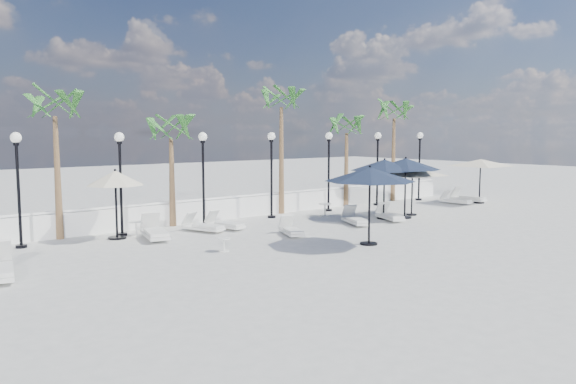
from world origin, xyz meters
TOP-DOWN VIEW (x-y plane):
  - ground at (0.00, 0.00)m, footprint 100.00×100.00m
  - balustrade at (0.00, 7.50)m, footprint 26.00×0.30m
  - lamppost_0 at (-10.50, 6.50)m, footprint 0.36×0.36m
  - lamppost_1 at (-7.00, 6.50)m, footprint 0.36×0.36m
  - lamppost_2 at (-3.50, 6.50)m, footprint 0.36×0.36m
  - lamppost_3 at (0.00, 6.50)m, footprint 0.36×0.36m
  - lamppost_4 at (3.50, 6.50)m, footprint 0.36×0.36m
  - lamppost_5 at (7.00, 6.50)m, footprint 0.36×0.36m
  - lamppost_6 at (10.50, 6.50)m, footprint 0.36×0.36m
  - palm_0 at (-9.00, 7.30)m, footprint 2.60×2.60m
  - palm_1 at (-4.50, 7.30)m, footprint 2.60×2.60m
  - palm_2 at (1.20, 7.30)m, footprint 2.60×2.60m
  - palm_3 at (5.50, 7.30)m, footprint 2.60×2.60m
  - palm_4 at (9.20, 7.30)m, footprint 2.60×2.60m
  - lounger_1 at (-3.26, 5.31)m, footprint 1.00×1.83m
  - lounger_2 at (-6.34, 5.14)m, footprint 1.22×2.26m
  - lounger_3 at (-2.07, 2.58)m, footprint 1.13×1.74m
  - lounger_4 at (-4.23, 5.35)m, footprint 1.15×1.83m
  - lounger_5 at (1.54, 2.78)m, footprint 1.25×1.89m
  - lounger_6 at (3.53, 2.64)m, footprint 1.17×1.86m
  - lounger_7 at (12.00, 4.29)m, footprint 0.66×2.00m
  - lounger_8 at (10.67, 4.18)m, footprint 0.68×1.73m
  - side_table_0 at (-5.54, 1.78)m, footprint 0.45×0.45m
  - side_table_1 at (-6.57, 6.20)m, footprint 0.54×0.54m
  - side_table_2 at (2.24, 5.39)m, footprint 0.59×0.59m
  - parasol_navy_left at (-1.08, -0.42)m, footprint 3.09×3.09m
  - parasol_navy_mid at (3.73, 3.15)m, footprint 3.02×3.02m
  - parasol_navy_right at (4.61, 2.68)m, footprint 3.07×3.07m
  - parasol_cream_sq_a at (5.58, 3.08)m, footprint 4.78×4.78m
  - parasol_cream_sq_b at (12.00, 3.59)m, footprint 5.12×5.12m
  - parasol_cream_small at (-7.38, 6.04)m, footprint 2.06×2.06m

SIDE VIEW (x-z plane):
  - ground at x=0.00m, z-range 0.00..0.00m
  - lounger_3 at x=-2.07m, z-range -0.10..0.52m
  - lounger_8 at x=10.67m, z-range -0.10..0.53m
  - lounger_1 at x=-3.26m, z-range -0.11..0.55m
  - lounger_4 at x=-4.23m, z-range -0.11..0.55m
  - lounger_6 at x=3.53m, z-range -0.11..0.55m
  - lounger_5 at x=1.54m, z-range -0.11..0.57m
  - lounger_7 at x=12.00m, z-range -0.12..0.62m
  - side_table_0 at x=-5.54m, z-range 0.04..0.48m
  - lounger_2 at x=-6.34m, z-range -0.13..0.67m
  - side_table_1 at x=-6.57m, z-range 0.05..0.58m
  - side_table_2 at x=2.24m, z-range 0.06..0.64m
  - balustrade at x=0.00m, z-range -0.04..0.97m
  - parasol_cream_small at x=-7.38m, z-range 0.90..3.44m
  - parasol_cream_sq_a at x=5.58m, z-range 1.00..3.35m
  - parasol_cream_sq_b at x=12.00m, z-range 1.09..3.65m
  - parasol_navy_mid at x=3.73m, z-range 1.02..3.73m
  - parasol_navy_left at x=-1.08m, z-range 1.04..3.76m
  - parasol_navy_right at x=4.61m, z-range 1.04..3.80m
  - lamppost_0 at x=-10.50m, z-range 0.57..4.41m
  - lamppost_1 at x=-7.00m, z-range 0.57..4.41m
  - lamppost_2 at x=-3.50m, z-range 0.57..4.41m
  - lamppost_3 at x=0.00m, z-range 0.57..4.41m
  - lamppost_4 at x=3.50m, z-range 0.57..4.41m
  - lamppost_5 at x=7.00m, z-range 0.57..4.41m
  - lamppost_6 at x=10.50m, z-range 0.57..4.41m
  - palm_1 at x=-4.50m, z-range 1.40..6.10m
  - palm_3 at x=5.50m, z-range 1.50..6.40m
  - palm_0 at x=-9.00m, z-range 1.78..7.28m
  - palm_4 at x=9.20m, z-range 1.88..7.58m
  - palm_2 at x=1.20m, z-range 2.07..8.17m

